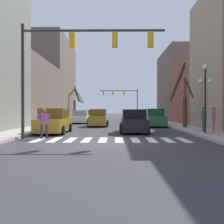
% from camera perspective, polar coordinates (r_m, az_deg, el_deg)
% --- Properties ---
extents(ground_plane, '(240.00, 240.00, 0.00)m').
position_cam_1_polar(ground_plane, '(13.11, -0.34, -6.87)').
color(ground_plane, '#38383D').
extents(building_row_left, '(6.00, 46.61, 13.87)m').
position_cam_1_polar(building_row_left, '(34.59, -18.13, 7.07)').
color(building_row_left, '#934C3D').
rests_on(building_row_left, ground_plane).
extents(building_row_right, '(6.00, 40.47, 11.80)m').
position_cam_1_polar(building_row_right, '(29.17, 22.14, 7.43)').
color(building_row_right, '#934C3D').
rests_on(building_row_right, ground_plane).
extents(crosswalk_stripes, '(8.55, 2.60, 0.01)m').
position_cam_1_polar(crosswalk_stripes, '(14.73, -0.23, -6.07)').
color(crosswalk_stripes, white).
rests_on(crosswalk_stripes, ground_plane).
extents(traffic_signal_near, '(8.27, 0.28, 6.64)m').
position_cam_1_polar(traffic_signal_near, '(15.55, -8.01, 12.74)').
color(traffic_signal_near, '#2D2D2D').
rests_on(traffic_signal_near, ground_plane).
extents(traffic_signal_far, '(8.26, 0.28, 6.35)m').
position_cam_1_polar(traffic_signal_far, '(57.04, 2.44, 3.48)').
color(traffic_signal_far, '#2D2D2D').
rests_on(traffic_signal_far, ground_plane).
extents(street_lamp_right_corner, '(0.95, 0.36, 4.52)m').
position_cam_1_polar(street_lamp_right_corner, '(18.28, 19.65, 5.64)').
color(street_lamp_right_corner, black).
rests_on(street_lamp_right_corner, sidewalk_right).
extents(car_parked_left_far, '(2.08, 4.65, 1.80)m').
position_cam_1_polar(car_parked_left_far, '(19.34, -12.54, -2.08)').
color(car_parked_left_far, '#A38423').
rests_on(car_parked_left_far, ground_plane).
extents(car_driving_away_lane, '(2.02, 4.89, 1.78)m').
position_cam_1_polar(car_driving_away_lane, '(27.29, -2.95, -1.39)').
color(car_driving_away_lane, '#A38423').
rests_on(car_driving_away_lane, ground_plane).
extents(car_parked_right_far, '(2.05, 4.56, 1.73)m').
position_cam_1_polar(car_parked_right_far, '(19.53, 4.72, -2.14)').
color(car_parked_right_far, black).
rests_on(car_parked_right_far, ground_plane).
extents(car_driving_toward_lane, '(2.14, 4.14, 1.67)m').
position_cam_1_polar(car_driving_toward_lane, '(33.53, -6.86, -1.15)').
color(car_driving_toward_lane, white).
rests_on(car_driving_toward_lane, ground_plane).
extents(car_parked_right_near, '(2.02, 4.90, 1.82)m').
position_cam_1_polar(car_parked_right_near, '(26.93, 9.16, -1.38)').
color(car_parked_right_near, '#236B38').
rests_on(car_parked_right_near, ground_plane).
extents(car_at_intersection, '(2.12, 4.60, 1.73)m').
position_cam_1_polar(car_at_intersection, '(48.22, -4.58, -0.66)').
color(car_at_intersection, '#A38423').
rests_on(car_at_intersection, ground_plane).
extents(pedestrian_near_right_corner, '(0.39, 0.71, 1.73)m').
position_cam_1_polar(pedestrian_near_right_corner, '(18.63, 21.26, -1.13)').
color(pedestrian_near_right_corner, '#7A705B').
rests_on(pedestrian_near_right_corner, sidewalk_right).
extents(pedestrian_on_right_sidewalk, '(0.58, 0.63, 1.79)m').
position_cam_1_polar(pedestrian_on_right_sidewalk, '(19.78, 19.35, -0.95)').
color(pedestrian_on_right_sidewalk, '#4C4C51').
rests_on(pedestrian_on_right_sidewalk, sidewalk_right).
extents(pedestrian_crossing_street, '(0.74, 0.37, 1.77)m').
position_cam_1_polar(pedestrian_crossing_street, '(15.86, -14.55, -1.82)').
color(pedestrian_crossing_street, '#282D47').
rests_on(pedestrian_crossing_street, ground_plane).
extents(street_tree_right_far, '(1.99, 1.89, 5.81)m').
position_cam_1_polar(street_tree_right_far, '(24.26, 15.15, 3.05)').
color(street_tree_right_far, '#473828').
rests_on(street_tree_right_far, sidewalk_right).
extents(street_tree_right_mid, '(3.27, 2.52, 5.96)m').
position_cam_1_polar(street_tree_right_mid, '(47.40, -8.02, 2.05)').
color(street_tree_right_mid, brown).
rests_on(street_tree_right_mid, sidewalk_left).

